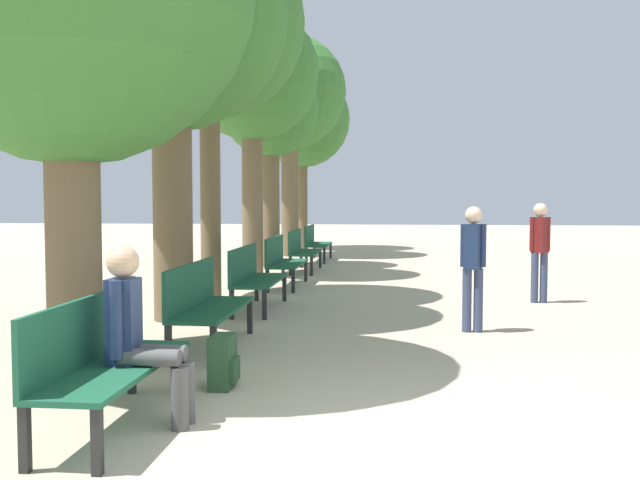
% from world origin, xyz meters
% --- Properties ---
extents(ground_plane, '(80.00, 80.00, 0.00)m').
position_xyz_m(ground_plane, '(0.00, 0.00, 0.00)').
color(ground_plane, '#B7A88E').
extents(bench_row_0, '(0.55, 1.85, 0.94)m').
position_xyz_m(bench_row_0, '(-2.26, 0.48, 0.53)').
color(bench_row_0, '#195138').
rests_on(bench_row_0, ground_plane).
extents(bench_row_1, '(0.55, 1.85, 0.94)m').
position_xyz_m(bench_row_1, '(-2.26, 3.23, 0.53)').
color(bench_row_1, '#195138').
rests_on(bench_row_1, ground_plane).
extents(bench_row_2, '(0.55, 1.85, 0.94)m').
position_xyz_m(bench_row_2, '(-2.26, 5.97, 0.53)').
color(bench_row_2, '#195138').
rests_on(bench_row_2, ground_plane).
extents(bench_row_3, '(0.55, 1.85, 0.94)m').
position_xyz_m(bench_row_3, '(-2.26, 8.72, 0.53)').
color(bench_row_3, '#195138').
rests_on(bench_row_3, ground_plane).
extents(bench_row_4, '(0.55, 1.85, 0.94)m').
position_xyz_m(bench_row_4, '(-2.26, 11.46, 0.53)').
color(bench_row_4, '#195138').
rests_on(bench_row_4, ground_plane).
extents(bench_row_5, '(0.55, 1.85, 0.94)m').
position_xyz_m(bench_row_5, '(-2.26, 14.21, 0.53)').
color(bench_row_5, '#195138').
rests_on(bench_row_5, ground_plane).
extents(tree_row_1, '(3.17, 3.17, 5.73)m').
position_xyz_m(tree_row_1, '(-3.16, 4.96, 4.07)').
color(tree_row_1, brown).
rests_on(tree_row_1, ground_plane).
extents(tree_row_2, '(3.11, 3.11, 6.04)m').
position_xyz_m(tree_row_2, '(-3.16, 6.95, 4.45)').
color(tree_row_2, brown).
rests_on(tree_row_2, ground_plane).
extents(tree_row_3, '(2.83, 2.83, 5.69)m').
position_xyz_m(tree_row_3, '(-3.16, 10.38, 4.20)').
color(tree_row_3, brown).
rests_on(tree_row_3, ground_plane).
extents(tree_row_4, '(2.34, 2.34, 4.99)m').
position_xyz_m(tree_row_4, '(-3.16, 12.56, 3.71)').
color(tree_row_4, brown).
rests_on(tree_row_4, ground_plane).
extents(tree_row_5, '(3.21, 3.21, 6.27)m').
position_xyz_m(tree_row_5, '(-3.16, 15.76, 4.59)').
color(tree_row_5, brown).
rests_on(tree_row_5, ground_plane).
extents(tree_row_6, '(3.07, 3.07, 5.72)m').
position_xyz_m(tree_row_6, '(-3.16, 18.55, 4.15)').
color(tree_row_6, brown).
rests_on(tree_row_6, ground_plane).
extents(person_seated, '(0.63, 0.35, 1.32)m').
position_xyz_m(person_seated, '(-2.01, 0.55, 0.70)').
color(person_seated, '#4C4C4C').
rests_on(person_seated, ground_plane).
extents(backpack, '(0.23, 0.36, 0.46)m').
position_xyz_m(backpack, '(-1.65, 1.62, 0.23)').
color(backpack, '#284C2D').
rests_on(backpack, ground_plane).
extents(pedestrian_near, '(0.32, 0.27, 1.56)m').
position_xyz_m(pedestrian_near, '(0.80, 4.49, 0.89)').
color(pedestrian_near, '#384260').
rests_on(pedestrian_near, ground_plane).
extents(pedestrian_mid, '(0.32, 0.28, 1.58)m').
position_xyz_m(pedestrian_mid, '(2.12, 7.12, 0.91)').
color(pedestrian_mid, '#384260').
rests_on(pedestrian_mid, ground_plane).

